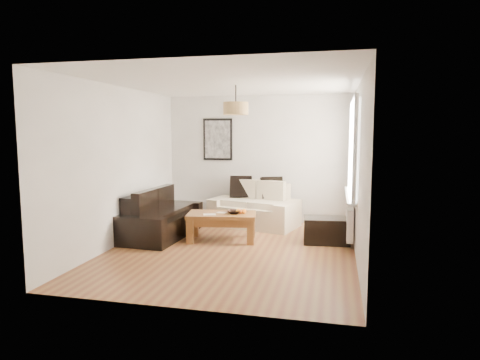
% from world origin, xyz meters
% --- Properties ---
extents(floor, '(4.50, 4.50, 0.00)m').
position_xyz_m(floor, '(0.00, 0.00, 0.00)').
color(floor, brown).
rests_on(floor, ground).
extents(ceiling, '(3.80, 4.50, 0.00)m').
position_xyz_m(ceiling, '(0.00, 0.00, 2.60)').
color(ceiling, white).
rests_on(ceiling, floor).
extents(wall_back, '(3.80, 0.04, 2.60)m').
position_xyz_m(wall_back, '(0.00, 2.25, 1.30)').
color(wall_back, silver).
rests_on(wall_back, floor).
extents(wall_front, '(3.80, 0.04, 2.60)m').
position_xyz_m(wall_front, '(0.00, -2.25, 1.30)').
color(wall_front, silver).
rests_on(wall_front, floor).
extents(wall_left, '(0.04, 4.50, 2.60)m').
position_xyz_m(wall_left, '(-1.90, 0.00, 1.30)').
color(wall_left, silver).
rests_on(wall_left, floor).
extents(wall_right, '(0.04, 4.50, 2.60)m').
position_xyz_m(wall_right, '(1.90, 0.00, 1.30)').
color(wall_right, silver).
rests_on(wall_right, floor).
extents(window_bay, '(0.14, 1.90, 1.60)m').
position_xyz_m(window_bay, '(1.86, 0.80, 1.60)').
color(window_bay, white).
rests_on(window_bay, wall_right).
extents(radiator, '(0.10, 0.90, 0.52)m').
position_xyz_m(radiator, '(1.82, 0.80, 0.38)').
color(radiator, white).
rests_on(radiator, wall_right).
extents(poster, '(0.62, 0.04, 0.87)m').
position_xyz_m(poster, '(-0.85, 2.22, 1.70)').
color(poster, black).
rests_on(poster, wall_back).
extents(pendant_shade, '(0.40, 0.40, 0.20)m').
position_xyz_m(pendant_shade, '(0.00, 0.30, 2.23)').
color(pendant_shade, tan).
rests_on(pendant_shade, ceiling).
extents(loveseat_cream, '(1.85, 1.31, 0.83)m').
position_xyz_m(loveseat_cream, '(0.02, 1.78, 0.41)').
color(loveseat_cream, beige).
rests_on(loveseat_cream, floor).
extents(sofa_leather, '(0.96, 1.83, 0.77)m').
position_xyz_m(sofa_leather, '(-1.43, 0.60, 0.39)').
color(sofa_leather, black).
rests_on(sofa_leather, floor).
extents(coffee_table, '(1.25, 0.81, 0.47)m').
position_xyz_m(coffee_table, '(-0.31, 0.55, 0.24)').
color(coffee_table, brown).
rests_on(coffee_table, floor).
extents(ottoman, '(0.79, 0.55, 0.43)m').
position_xyz_m(ottoman, '(1.45, 0.78, 0.21)').
color(ottoman, black).
rests_on(ottoman, floor).
extents(cushion_left, '(0.45, 0.19, 0.44)m').
position_xyz_m(cushion_left, '(-0.30, 1.98, 0.74)').
color(cushion_left, black).
rests_on(cushion_left, loveseat_cream).
extents(cushion_right, '(0.45, 0.30, 0.44)m').
position_xyz_m(cushion_right, '(0.34, 1.98, 0.74)').
color(cushion_right, black).
rests_on(cushion_right, loveseat_cream).
extents(fruit_bowl, '(0.24, 0.24, 0.06)m').
position_xyz_m(fruit_bowl, '(-0.09, 0.56, 0.50)').
color(fruit_bowl, black).
rests_on(fruit_bowl, coffee_table).
extents(orange_a, '(0.09, 0.09, 0.07)m').
position_xyz_m(orange_a, '(0.01, 0.58, 0.51)').
color(orange_a, orange).
rests_on(orange_a, fruit_bowl).
extents(orange_b, '(0.11, 0.11, 0.08)m').
position_xyz_m(orange_b, '(0.07, 0.60, 0.51)').
color(orange_b, orange).
rests_on(orange_b, fruit_bowl).
extents(orange_c, '(0.09, 0.09, 0.07)m').
position_xyz_m(orange_c, '(-0.04, 0.63, 0.51)').
color(orange_c, orange).
rests_on(orange_c, fruit_bowl).
extents(papers, '(0.24, 0.21, 0.01)m').
position_xyz_m(papers, '(-0.48, 0.39, 0.48)').
color(papers, white).
rests_on(papers, coffee_table).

